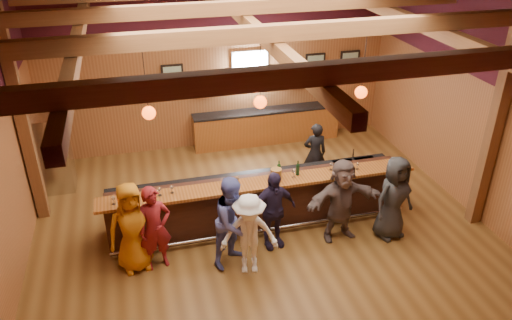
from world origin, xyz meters
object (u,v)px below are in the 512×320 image
at_px(customer_redvest, 155,228).
at_px(customer_navy, 273,210).
at_px(stainless_fridge, 54,153).
at_px(customer_brown, 341,200).
at_px(customer_dark, 394,198).
at_px(customer_white, 249,235).
at_px(bottle_a, 279,170).
at_px(customer_orange, 132,227).
at_px(customer_denim, 234,221).
at_px(bartender, 315,153).
at_px(ice_bucket, 276,174).
at_px(back_bar_cabinet, 266,126).
at_px(bar_counter, 259,199).

relative_size(customer_redvest, customer_navy, 1.02).
xyz_separation_m(stainless_fridge, customer_brown, (5.50, -3.41, -0.04)).
height_order(customer_brown, customer_dark, customer_dark).
xyz_separation_m(customer_white, customer_brown, (1.96, 0.53, 0.07)).
xyz_separation_m(customer_white, bottle_a, (0.94, 1.31, 0.45)).
relative_size(customer_navy, customer_brown, 0.94).
xyz_separation_m(customer_orange, customer_dark, (4.93, -0.30, -0.00)).
distance_m(customer_orange, customer_redvest, 0.39).
relative_size(stainless_fridge, customer_denim, 1.02).
bearing_deg(bartender, customer_white, 56.84).
xyz_separation_m(customer_orange, customer_denim, (1.76, -0.29, 0.01)).
relative_size(customer_orange, bartender, 1.18).
height_order(bartender, bottle_a, bartender).
distance_m(bartender, ice_bucket, 2.15).
xyz_separation_m(customer_white, customer_navy, (0.61, 0.60, 0.01)).
height_order(customer_orange, customer_redvest, customer_orange).
height_order(stainless_fridge, customer_orange, stainless_fridge).
xyz_separation_m(back_bar_cabinet, customer_orange, (-3.72, -4.43, 0.39)).
bearing_deg(bar_counter, customer_denim, -124.01).
relative_size(customer_redvest, customer_denim, 0.93).
bearing_deg(customer_denim, customer_white, -93.13).
distance_m(customer_redvest, customer_denim, 1.40).
bearing_deg(customer_brown, customer_orange, 173.54).
relative_size(customer_redvest, bottle_a, 4.94).
xyz_separation_m(bartender, bottle_a, (-1.32, -1.41, 0.50)).
xyz_separation_m(customer_redvest, ice_bucket, (2.42, 0.62, 0.41)).
bearing_deg(back_bar_cabinet, ice_bucket, -103.28).
bearing_deg(customer_navy, customer_white, -144.27).
relative_size(back_bar_cabinet, customer_redvest, 2.43).
bearing_deg(customer_redvest, customer_brown, -13.09).
bearing_deg(back_bar_cabinet, bottle_a, -102.33).
relative_size(customer_dark, bottle_a, 5.21).
xyz_separation_m(customer_dark, bartender, (-0.70, 2.40, -0.13)).
bearing_deg(customer_denim, ice_bucket, 4.48).
height_order(bar_counter, stainless_fridge, stainless_fridge).
height_order(ice_bucket, bottle_a, bottle_a).
height_order(customer_redvest, customer_denim, customer_denim).
bearing_deg(customer_navy, customer_dark, -15.82).
xyz_separation_m(stainless_fridge, customer_denim, (3.34, -3.60, -0.02)).
bearing_deg(bottle_a, customer_dark, -26.04).
distance_m(customer_orange, bartender, 4.72).
distance_m(stainless_fridge, ice_bucket, 5.19).
distance_m(customer_denim, bartender, 3.43).
height_order(customer_navy, bartender, customer_navy).
relative_size(stainless_fridge, customer_brown, 1.05).
bearing_deg(ice_bucket, stainless_fridge, 147.88).
relative_size(customer_white, customer_brown, 0.92).
distance_m(customer_orange, customer_white, 2.06).
distance_m(bar_counter, bartender, 2.10).
height_order(bartender, ice_bucket, bartender).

